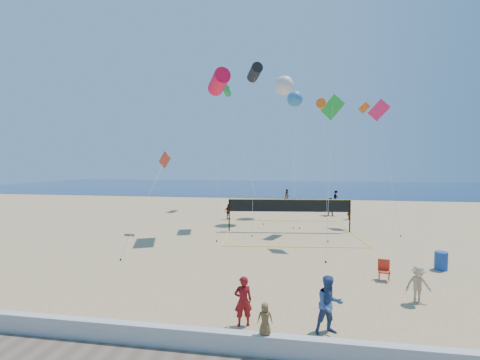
# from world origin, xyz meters

# --- Properties ---
(ground) EXTENTS (120.00, 120.00, 0.00)m
(ground) POSITION_xyz_m (0.00, 0.00, 0.00)
(ground) COLOR tan
(ground) RESTS_ON ground
(ocean) EXTENTS (140.00, 50.00, 0.03)m
(ocean) POSITION_xyz_m (0.00, 62.00, 0.01)
(ocean) COLOR #112351
(ocean) RESTS_ON ground
(seawall) EXTENTS (32.00, 0.30, 0.60)m
(seawall) POSITION_xyz_m (0.00, -3.00, 0.30)
(seawall) COLOR silver
(seawall) RESTS_ON ground
(woman) EXTENTS (0.71, 0.58, 1.67)m
(woman) POSITION_xyz_m (-0.73, -1.45, 0.83)
(woman) COLOR maroon
(woman) RESTS_ON ground
(toddler) EXTENTS (0.47, 0.35, 0.89)m
(toddler) POSITION_xyz_m (0.12, -2.98, 1.05)
(toddler) COLOR brown
(toddler) RESTS_ON seawall
(bystander_a) EXTENTS (1.07, 0.95, 1.85)m
(bystander_a) POSITION_xyz_m (2.04, -1.51, 0.92)
(bystander_a) COLOR #334A81
(bystander_a) RESTS_ON ground
(bystander_b) EXTENTS (0.98, 0.61, 1.45)m
(bystander_b) POSITION_xyz_m (5.68, 1.34, 0.73)
(bystander_b) COLOR tan
(bystander_b) RESTS_ON ground
(far_person_0) EXTENTS (0.84, 0.87, 1.46)m
(far_person_0) POSITION_xyz_m (-5.19, 18.34, 0.73)
(far_person_0) COLOR gray
(far_person_0) RESTS_ON ground
(far_person_1) EXTENTS (1.74, 0.72, 1.82)m
(far_person_1) POSITION_xyz_m (4.79, 22.04, 0.91)
(far_person_1) COLOR gray
(far_person_1) RESTS_ON ground
(far_person_2) EXTENTS (0.41, 0.59, 1.53)m
(far_person_2) POSITION_xyz_m (6.32, 20.06, 0.77)
(far_person_2) COLOR gray
(far_person_2) RESTS_ON ground
(far_person_3) EXTENTS (1.03, 0.86, 1.89)m
(far_person_3) POSITION_xyz_m (0.25, 31.50, 0.95)
(far_person_3) COLOR gray
(far_person_3) RESTS_ON ground
(far_person_4) EXTENTS (1.09, 1.22, 1.64)m
(far_person_4) POSITION_xyz_m (6.82, 33.54, 0.82)
(far_person_4) COLOR gray
(far_person_4) RESTS_ON ground
(camp_chair) EXTENTS (0.58, 0.69, 1.04)m
(camp_chair) POSITION_xyz_m (5.07, 3.70, 0.53)
(camp_chair) COLOR red
(camp_chair) RESTS_ON ground
(trash_barrel) EXTENTS (0.69, 0.69, 0.91)m
(trash_barrel) POSITION_xyz_m (8.34, 5.69, 0.46)
(trash_barrel) COLOR #163E93
(trash_barrel) RESTS_ON ground
(volleyball_net) EXTENTS (10.64, 10.50, 2.58)m
(volleyball_net) POSITION_xyz_m (0.64, 13.63, 1.78)
(volleyball_net) COLOR black
(volleyball_net) RESTS_ON ground
(kite_0) EXTENTS (2.28, 4.07, 12.23)m
(kite_0) POSITION_xyz_m (-4.62, 11.99, 11.44)
(kite_0) COLOR red
(kite_0) RESTS_ON ground
(kite_1) EXTENTS (1.63, 5.93, 13.82)m
(kite_1) POSITION_xyz_m (-2.40, 16.15, 13.19)
(kite_1) COLOR black
(kite_1) RESTS_ON ground
(kite_2) EXTENTS (1.35, 4.91, 10.38)m
(kite_2) POSITION_xyz_m (3.26, 14.45, 9.87)
(kite_2) COLOR #F25D13
(kite_2) RESTS_ON ground
(kite_3) EXTENTS (1.30, 8.11, 6.39)m
(kite_3) POSITION_xyz_m (-9.00, 11.69, 5.28)
(kite_3) COLOR red
(kite_3) RESTS_ON ground
(kite_4) EXTENTS (1.57, 5.20, 9.98)m
(kite_4) POSITION_xyz_m (3.44, 10.33, 8.66)
(kite_4) COLOR green
(kite_4) RESTS_ON ground
(kite_5) EXTENTS (1.71, 5.52, 10.99)m
(kite_5) POSITION_xyz_m (8.33, 17.90, 9.59)
(kite_5) COLOR #EB2059
(kite_5) RESTS_ON ground
(kite_6) EXTENTS (2.44, 5.24, 13.58)m
(kite_6) POSITION_xyz_m (0.06, 19.02, 12.69)
(kite_6) COLOR silver
(kite_6) RESTS_ON ground
(kite_7) EXTENTS (1.94, 8.41, 12.87)m
(kite_7) POSITION_xyz_m (1.09, 22.36, 12.06)
(kite_7) COLOR teal
(kite_7) RESTS_ON ground
(kite_8) EXTENTS (5.86, 11.37, 14.58)m
(kite_8) POSITION_xyz_m (-6.93, 26.46, 14.02)
(kite_8) COLOR green
(kite_8) RESTS_ON ground
(kite_9) EXTENTS (5.12, 4.53, 12.16)m
(kite_9) POSITION_xyz_m (8.24, 25.23, 10.42)
(kite_9) COLOR #F25D13
(kite_9) RESTS_ON ground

